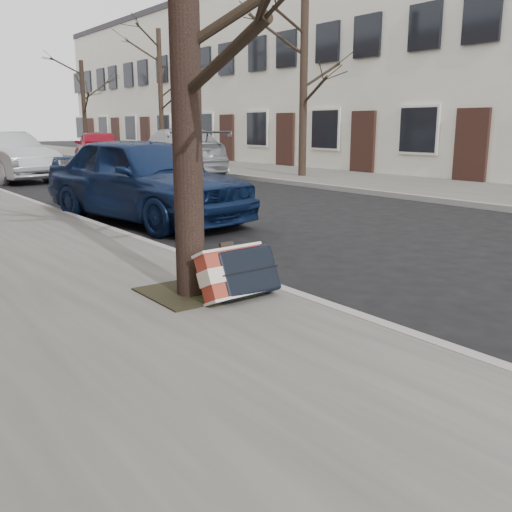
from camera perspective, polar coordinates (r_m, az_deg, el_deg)
ground at (r=5.82m, az=17.45°, el=-3.93°), size 120.00×120.00×0.00m
far_sidewalk at (r=22.07m, az=-2.72°, el=8.83°), size 4.00×70.00×0.12m
house_far at (r=26.21m, az=6.06°, el=17.16°), size 6.70×40.00×7.20m
dirt_patch at (r=5.32m, az=-6.27°, el=-3.55°), size 0.85×0.85×0.02m
street_tree at (r=5.12m, az=-7.23°, el=23.23°), size 0.26×0.26×4.86m
suitcase_red at (r=5.01m, az=-2.28°, el=-1.76°), size 0.63×0.37×0.48m
suitcase_navy at (r=5.07m, az=-1.09°, el=-1.60°), size 0.61×0.37×0.47m
car_near_front at (r=10.06m, az=-11.07°, el=7.62°), size 2.40×4.57×1.48m
car_near_mid at (r=18.93m, az=-23.87°, el=9.10°), size 2.36×4.62×1.45m
car_far_front at (r=18.92m, az=-7.86°, el=10.20°), size 3.39×5.67×1.54m
car_far_back at (r=25.21m, az=-15.57°, el=10.42°), size 2.91×4.63×1.47m
tree_far_a at (r=17.81m, az=4.77°, el=16.51°), size 0.24×0.24×5.28m
tree_far_b at (r=25.33m, az=-9.51°, el=15.46°), size 0.20×0.20×5.42m
tree_far_c at (r=33.50m, az=-16.83°, el=14.02°), size 0.23×0.23×4.93m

